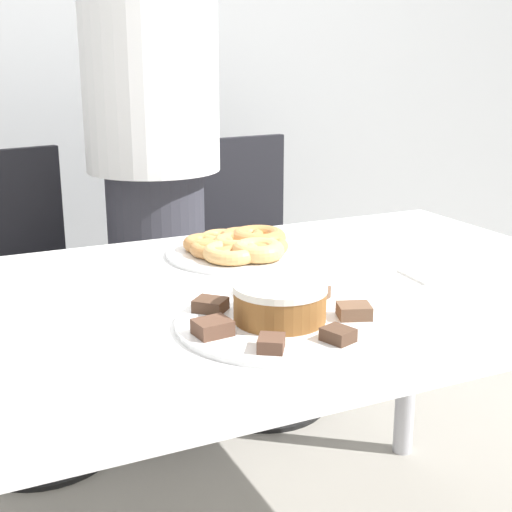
{
  "coord_description": "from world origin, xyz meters",
  "views": [
    {
      "loc": [
        -0.58,
        -1.2,
        1.2
      ],
      "look_at": [
        -0.0,
        0.02,
        0.81
      ],
      "focal_mm": 50.0,
      "sensor_mm": 36.0,
      "label": 1
    }
  ],
  "objects_px": {
    "napkin": "(437,274)",
    "person_standing": "(154,156)",
    "plate_cake": "(280,323)",
    "office_chair_left": "(26,313)",
    "frosted_cake": "(280,302)",
    "plate_donuts": "(238,253)",
    "office_chair_right": "(256,280)"
  },
  "relations": [
    {
      "from": "office_chair_left",
      "to": "office_chair_right",
      "type": "relative_size",
      "value": 1.0
    },
    {
      "from": "frosted_cake",
      "to": "plate_cake",
      "type": "bearing_deg",
      "value": 180.0
    },
    {
      "from": "office_chair_left",
      "to": "frosted_cake",
      "type": "bearing_deg",
      "value": -88.87
    },
    {
      "from": "person_standing",
      "to": "office_chair_right",
      "type": "distance_m",
      "value": 0.6
    },
    {
      "from": "napkin",
      "to": "person_standing",
      "type": "bearing_deg",
      "value": 108.75
    },
    {
      "from": "office_chair_left",
      "to": "plate_cake",
      "type": "bearing_deg",
      "value": -88.87
    },
    {
      "from": "office_chair_left",
      "to": "person_standing",
      "type": "bearing_deg",
      "value": -24.76
    },
    {
      "from": "plate_cake",
      "to": "plate_donuts",
      "type": "height_order",
      "value": "same"
    },
    {
      "from": "plate_cake",
      "to": "napkin",
      "type": "height_order",
      "value": "plate_cake"
    },
    {
      "from": "office_chair_left",
      "to": "frosted_cake",
      "type": "relative_size",
      "value": 5.78
    },
    {
      "from": "office_chair_right",
      "to": "plate_donuts",
      "type": "bearing_deg",
      "value": -124.18
    },
    {
      "from": "plate_cake",
      "to": "plate_donuts",
      "type": "relative_size",
      "value": 1.08
    },
    {
      "from": "person_standing",
      "to": "plate_cake",
      "type": "height_order",
      "value": "person_standing"
    },
    {
      "from": "frosted_cake",
      "to": "office_chair_right",
      "type": "bearing_deg",
      "value": 66.59
    },
    {
      "from": "person_standing",
      "to": "office_chair_right",
      "type": "relative_size",
      "value": 1.87
    },
    {
      "from": "office_chair_right",
      "to": "plate_cake",
      "type": "relative_size",
      "value": 2.59
    },
    {
      "from": "person_standing",
      "to": "napkin",
      "type": "height_order",
      "value": "person_standing"
    },
    {
      "from": "person_standing",
      "to": "napkin",
      "type": "distance_m",
      "value": 0.99
    },
    {
      "from": "office_chair_right",
      "to": "napkin",
      "type": "distance_m",
      "value": 1.06
    },
    {
      "from": "person_standing",
      "to": "plate_cake",
      "type": "xyz_separation_m",
      "value": [
        -0.11,
        -1.04,
        -0.14
      ]
    },
    {
      "from": "person_standing",
      "to": "plate_cake",
      "type": "bearing_deg",
      "value": -96.08
    },
    {
      "from": "plate_donuts",
      "to": "napkin",
      "type": "bearing_deg",
      "value": -45.47
    },
    {
      "from": "plate_donuts",
      "to": "plate_cake",
      "type": "bearing_deg",
      "value": -104.94
    },
    {
      "from": "person_standing",
      "to": "frosted_cake",
      "type": "height_order",
      "value": "person_standing"
    },
    {
      "from": "plate_donuts",
      "to": "person_standing",
      "type": "bearing_deg",
      "value": 90.35
    },
    {
      "from": "person_standing",
      "to": "plate_donuts",
      "type": "xyz_separation_m",
      "value": [
        0.0,
        -0.61,
        -0.14
      ]
    },
    {
      "from": "office_chair_right",
      "to": "napkin",
      "type": "relative_size",
      "value": 6.74
    },
    {
      "from": "napkin",
      "to": "plate_cake",
      "type": "bearing_deg",
      "value": -165.11
    },
    {
      "from": "office_chair_left",
      "to": "napkin",
      "type": "distance_m",
      "value": 1.27
    },
    {
      "from": "person_standing",
      "to": "napkin",
      "type": "relative_size",
      "value": 12.58
    },
    {
      "from": "office_chair_left",
      "to": "plate_donuts",
      "type": "bearing_deg",
      "value": -73.15
    },
    {
      "from": "office_chair_left",
      "to": "frosted_cake",
      "type": "xyz_separation_m",
      "value": [
        0.28,
        -1.12,
        0.35
      ]
    }
  ]
}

